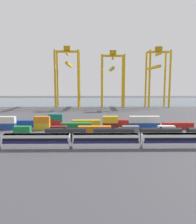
# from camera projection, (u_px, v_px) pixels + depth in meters

# --- Properties ---
(ground_plane) EXTENTS (420.00, 420.00, 0.00)m
(ground_plane) POSITION_uv_depth(u_px,v_px,m) (88.00, 117.00, 122.06)
(ground_plane) COLOR #424247
(harbour_water) EXTENTS (400.00, 110.00, 0.01)m
(harbour_water) POSITION_uv_depth(u_px,v_px,m) (91.00, 101.00, 229.53)
(harbour_water) COLOR #475B6B
(harbour_water) RESTS_ON ground_plane
(passenger_train) EXTENTS (57.99, 3.14, 3.90)m
(passenger_train) POSITION_uv_depth(u_px,v_px,m) (106.00, 140.00, 63.06)
(passenger_train) COLOR silver
(passenger_train) RESTS_ON ground_plane
(freight_tank_row) EXTENTS (59.16, 2.78, 4.24)m
(freight_tank_row) POSITION_uv_depth(u_px,v_px,m) (137.00, 134.00, 71.78)
(freight_tank_row) COLOR #232326
(freight_tank_row) RESTS_ON ground_plane
(shipping_container_1) EXTENTS (6.04, 2.44, 2.60)m
(shipping_container_1) POSITION_uv_depth(u_px,v_px,m) (22.00, 130.00, 81.26)
(shipping_container_1) COLOR #197538
(shipping_container_1) RESTS_ON ground_plane
(shipping_container_2) EXTENTS (6.04, 2.44, 2.60)m
(shipping_container_2) POSITION_uv_depth(u_px,v_px,m) (59.00, 130.00, 81.47)
(shipping_container_2) COLOR maroon
(shipping_container_2) RESTS_ON ground_plane
(shipping_container_3) EXTENTS (12.10, 2.44, 2.60)m
(shipping_container_3) POSITION_uv_depth(u_px,v_px,m) (95.00, 129.00, 81.67)
(shipping_container_3) COLOR orange
(shipping_container_3) RESTS_ON ground_plane
(shipping_container_4) EXTENTS (6.04, 2.44, 2.60)m
(shipping_container_4) POSITION_uv_depth(u_px,v_px,m) (131.00, 129.00, 81.87)
(shipping_container_4) COLOR slate
(shipping_container_4) RESTS_ON ground_plane
(shipping_container_5) EXTENTS (6.04, 2.44, 2.60)m
(shipping_container_5) POSITION_uv_depth(u_px,v_px,m) (166.00, 129.00, 82.07)
(shipping_container_5) COLOR silver
(shipping_container_5) RESTS_ON ground_plane
(shipping_container_6) EXTENTS (6.04, 2.44, 2.60)m
(shipping_container_6) POSITION_uv_depth(u_px,v_px,m) (8.00, 126.00, 87.94)
(shipping_container_6) COLOR #1C4299
(shipping_container_6) RESTS_ON ground_plane
(shipping_container_7) EXTENTS (6.04, 2.44, 2.60)m
(shipping_container_7) POSITION_uv_depth(u_px,v_px,m) (8.00, 120.00, 87.61)
(shipping_container_7) COLOR silver
(shipping_container_7) RESTS_ON shipping_container_6
(shipping_container_8) EXTENTS (6.04, 2.44, 2.60)m
(shipping_container_8) POSITION_uv_depth(u_px,v_px,m) (42.00, 126.00, 88.14)
(shipping_container_8) COLOR gold
(shipping_container_8) RESTS_ON ground_plane
(shipping_container_9) EXTENTS (6.04, 2.44, 2.60)m
(shipping_container_9) POSITION_uv_depth(u_px,v_px,m) (42.00, 120.00, 87.82)
(shipping_container_9) COLOR orange
(shipping_container_9) RESTS_ON shipping_container_8
(shipping_container_10) EXTENTS (12.10, 2.44, 2.60)m
(shipping_container_10) POSITION_uv_depth(u_px,v_px,m) (76.00, 126.00, 88.35)
(shipping_container_10) COLOR #197538
(shipping_container_10) RESTS_ON ground_plane
(shipping_container_11) EXTENTS (6.04, 2.44, 2.60)m
(shipping_container_11) POSITION_uv_depth(u_px,v_px,m) (110.00, 126.00, 88.56)
(shipping_container_11) COLOR maroon
(shipping_container_11) RESTS_ON ground_plane
(shipping_container_12) EXTENTS (6.04, 2.44, 2.60)m
(shipping_container_12) POSITION_uv_depth(u_px,v_px,m) (110.00, 119.00, 88.23)
(shipping_container_12) COLOR gold
(shipping_container_12) RESTS_ON shipping_container_11
(shipping_container_13) EXTENTS (12.10, 2.44, 2.60)m
(shipping_container_13) POSITION_uv_depth(u_px,v_px,m) (144.00, 126.00, 88.76)
(shipping_container_13) COLOR #1C4299
(shipping_container_13) RESTS_ON ground_plane
(shipping_container_14) EXTENTS (12.10, 2.44, 2.60)m
(shipping_container_14) POSITION_uv_depth(u_px,v_px,m) (144.00, 119.00, 88.44)
(shipping_container_14) COLOR silver
(shipping_container_14) RESTS_ON shipping_container_13
(shipping_container_15) EXTENTS (12.10, 2.44, 2.60)m
(shipping_container_15) POSITION_uv_depth(u_px,v_px,m) (178.00, 126.00, 88.97)
(shipping_container_15) COLOR #AD211C
(shipping_container_15) RESTS_ON ground_plane
(shipping_container_17) EXTENTS (12.10, 2.44, 2.60)m
(shipping_container_17) POSITION_uv_depth(u_px,v_px,m) (25.00, 123.00, 94.80)
(shipping_container_17) COLOR #1C4299
(shipping_container_17) RESTS_ON ground_plane
(shipping_container_18) EXTENTS (6.04, 2.44, 2.60)m
(shipping_container_18) POSITION_uv_depth(u_px,v_px,m) (56.00, 123.00, 95.00)
(shipping_container_18) COLOR #AD211C
(shipping_container_18) RESTS_ON ground_plane
(shipping_container_19) EXTENTS (6.04, 2.44, 2.60)m
(shipping_container_19) POSITION_uv_depth(u_px,v_px,m) (55.00, 117.00, 94.67)
(shipping_container_19) COLOR #146066
(shipping_container_19) RESTS_ON shipping_container_18
(shipping_container_20) EXTENTS (12.10, 2.44, 2.60)m
(shipping_container_20) POSITION_uv_depth(u_px,v_px,m) (86.00, 123.00, 95.20)
(shipping_container_20) COLOR gold
(shipping_container_20) RESTS_ON ground_plane
(shipping_container_21) EXTENTS (12.10, 2.44, 2.60)m
(shipping_container_21) POSITION_uv_depth(u_px,v_px,m) (117.00, 123.00, 95.40)
(shipping_container_21) COLOR #AD211C
(shipping_container_21) RESTS_ON ground_plane
(gantry_crane_west) EXTENTS (19.01, 35.79, 46.34)m
(gantry_crane_west) POSITION_uv_depth(u_px,v_px,m) (68.00, 71.00, 173.36)
(gantry_crane_west) COLOR gold
(gantry_crane_west) RESTS_ON ground_plane
(gantry_crane_central) EXTENTS (18.22, 34.17, 43.24)m
(gantry_crane_central) POSITION_uv_depth(u_px,v_px,m) (112.00, 73.00, 174.20)
(gantry_crane_central) COLOR gold
(gantry_crane_central) RESTS_ON ground_plane
(gantry_crane_east) EXTENTS (16.98, 37.42, 46.14)m
(gantry_crane_east) POSITION_uv_depth(u_px,v_px,m) (157.00, 71.00, 174.72)
(gantry_crane_east) COLOR gold
(gantry_crane_east) RESTS_ON ground_plane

